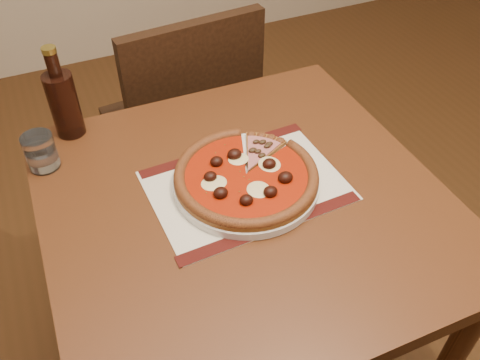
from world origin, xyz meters
name	(u,v)px	position (x,y,z in m)	size (l,w,h in m)	color
table	(244,230)	(-0.43, 0.95, 0.65)	(0.81, 0.81, 0.75)	#562A14
chair_far	(186,121)	(-0.35, 1.56, 0.51)	(0.45, 0.45, 0.89)	black
placemat	(246,186)	(-0.41, 0.97, 0.75)	(0.39, 0.28, 0.00)	beige
plate	(246,182)	(-0.41, 0.97, 0.76)	(0.30, 0.30, 0.02)	white
pizza	(246,175)	(-0.41, 0.97, 0.78)	(0.30, 0.30, 0.04)	#996725
ham_slice	(261,148)	(-0.34, 1.04, 0.78)	(0.12, 0.12, 0.02)	#996725
water_glass	(41,152)	(-0.78, 1.21, 0.79)	(0.07, 0.07, 0.08)	white
bottle	(63,102)	(-0.71, 1.31, 0.84)	(0.07, 0.07, 0.22)	black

